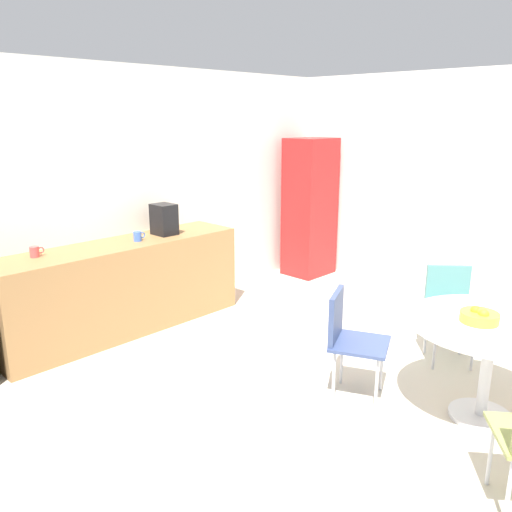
# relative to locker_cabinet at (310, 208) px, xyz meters

# --- Properties ---
(ground_plane) EXTENTS (6.00, 6.00, 0.00)m
(ground_plane) POSITION_rel_locker_cabinet_xyz_m (-2.55, -2.55, -0.91)
(ground_plane) COLOR beige
(wall_back) EXTENTS (6.00, 0.10, 2.60)m
(wall_back) POSITION_rel_locker_cabinet_xyz_m (-2.55, 0.45, 0.39)
(wall_back) COLOR white
(wall_back) RESTS_ON ground_plane
(counter_block) EXTENTS (2.51, 0.60, 0.90)m
(counter_block) POSITION_rel_locker_cabinet_xyz_m (-2.83, 0.10, -0.46)
(counter_block) COLOR #9E7042
(counter_block) RESTS_ON ground_plane
(locker_cabinet) EXTENTS (0.60, 0.50, 1.82)m
(locker_cabinet) POSITION_rel_locker_cabinet_xyz_m (0.00, 0.00, 0.00)
(locker_cabinet) COLOR #B21E1E
(locker_cabinet) RESTS_ON ground_plane
(round_table) EXTENTS (1.13, 1.13, 0.74)m
(round_table) POSITION_rel_locker_cabinet_xyz_m (-1.92, -3.12, -0.30)
(round_table) COLOR silver
(round_table) RESTS_ON ground_plane
(chair_teal) EXTENTS (0.59, 0.59, 0.83)m
(chair_teal) POSITION_rel_locker_cabinet_xyz_m (-1.17, -2.50, -0.39)
(chair_teal) COLOR silver
(chair_teal) RESTS_ON ground_plane
(chair_navy) EXTENTS (0.56, 0.56, 0.83)m
(chair_navy) POSITION_rel_locker_cabinet_xyz_m (-2.33, -2.23, -0.39)
(chair_navy) COLOR silver
(chair_navy) RESTS_ON ground_plane
(fruit_bowl) EXTENTS (0.26, 0.26, 0.11)m
(fruit_bowl) POSITION_rel_locker_cabinet_xyz_m (-1.99, -3.06, -0.13)
(fruit_bowl) COLOR gold
(fruit_bowl) RESTS_ON round_table
(mug_white) EXTENTS (0.13, 0.08, 0.09)m
(mug_white) POSITION_rel_locker_cabinet_xyz_m (-2.65, 0.05, 0.04)
(mug_white) COLOR #3F66BF
(mug_white) RESTS_ON counter_block
(mug_green) EXTENTS (0.13, 0.08, 0.09)m
(mug_green) POSITION_rel_locker_cabinet_xyz_m (-3.62, 0.18, 0.04)
(mug_green) COLOR #D84C4C
(mug_green) RESTS_ON counter_block
(coffee_maker) EXTENTS (0.20, 0.24, 0.32)m
(coffee_maker) POSITION_rel_locker_cabinet_xyz_m (-2.29, 0.10, 0.15)
(coffee_maker) COLOR black
(coffee_maker) RESTS_ON counter_block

